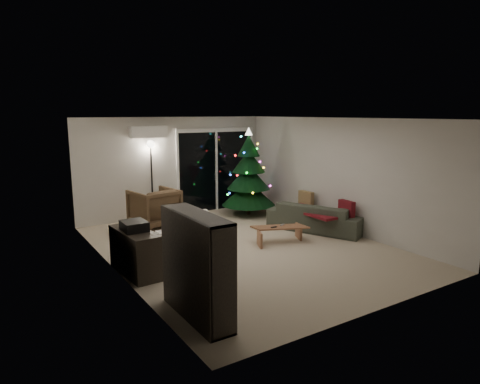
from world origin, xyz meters
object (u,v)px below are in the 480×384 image
object	(u,v)px
sofa	(316,217)
armchair	(154,208)
coffee_table	(280,234)
christmas_tree	(249,172)
media_cabinet	(135,252)
bookshelf	(185,268)

from	to	relation	value
sofa	armchair	bearing A→B (deg)	27.77
coffee_table	christmas_tree	bearing A→B (deg)	93.96
media_cabinet	christmas_tree	bearing A→B (deg)	28.54
sofa	media_cabinet	bearing A→B (deg)	70.33
armchair	sofa	bearing A→B (deg)	133.02
sofa	bookshelf	bearing A→B (deg)	93.20
sofa	christmas_tree	world-z (taller)	christmas_tree
coffee_table	christmas_tree	size ratio (longest dim) A/B	0.47
media_cabinet	armchair	distance (m)	2.97
bookshelf	christmas_tree	distance (m)	5.83
coffee_table	armchair	bearing A→B (deg)	146.25
bookshelf	sofa	distance (m)	4.88
media_cabinet	sofa	size ratio (longest dim) A/B	0.55
sofa	coffee_table	size ratio (longest dim) A/B	2.00
bookshelf	christmas_tree	xyz separation A→B (m)	(3.86, 4.36, 0.43)
bookshelf	christmas_tree	size ratio (longest dim) A/B	0.62
media_cabinet	coffee_table	size ratio (longest dim) A/B	1.10
bookshelf	media_cabinet	size ratio (longest dim) A/B	1.18
media_cabinet	armchair	xyz separation A→B (m)	(1.36, 2.64, 0.08)
media_cabinet	christmas_tree	size ratio (longest dim) A/B	0.52
media_cabinet	sofa	bearing A→B (deg)	0.95
armchair	christmas_tree	world-z (taller)	christmas_tree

